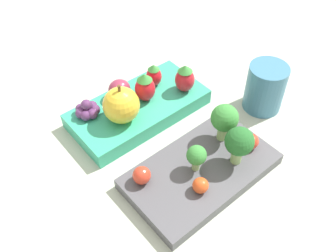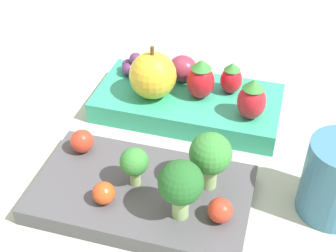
% 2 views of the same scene
% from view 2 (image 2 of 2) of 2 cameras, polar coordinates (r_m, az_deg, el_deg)
% --- Properties ---
extents(ground_plane, '(4.00, 4.00, 0.00)m').
position_cam_2_polar(ground_plane, '(0.53, -0.36, -2.79)').
color(ground_plane, '#ADB7A3').
extents(bento_box_savoury, '(0.23, 0.15, 0.02)m').
position_cam_2_polar(bento_box_savoury, '(0.47, -3.20, -8.27)').
color(bento_box_savoury, '#4C4C51').
rests_on(bento_box_savoury, ground_plane).
extents(bento_box_fruit, '(0.23, 0.13, 0.03)m').
position_cam_2_polar(bento_box_fruit, '(0.58, 2.57, 2.77)').
color(bento_box_fruit, '#33A87F').
rests_on(bento_box_fruit, ground_plane).
extents(broccoli_floret_0, '(0.04, 0.04, 0.06)m').
position_cam_2_polar(broccoli_floret_0, '(0.44, 5.19, -3.59)').
color(broccoli_floret_0, '#93B770').
rests_on(broccoli_floret_0, bento_box_savoury).
extents(broccoli_floret_1, '(0.04, 0.04, 0.06)m').
position_cam_2_polar(broccoli_floret_1, '(0.41, 1.58, -7.13)').
color(broccoli_floret_1, '#93B770').
rests_on(broccoli_floret_1, bento_box_savoury).
extents(broccoli_floret_2, '(0.03, 0.03, 0.04)m').
position_cam_2_polar(broccoli_floret_2, '(0.45, -4.65, -4.36)').
color(broccoli_floret_2, '#93B770').
rests_on(broccoli_floret_2, bento_box_savoury).
extents(cherry_tomato_0, '(0.03, 0.03, 0.03)m').
position_cam_2_polar(cherry_tomato_0, '(0.50, -10.45, -1.82)').
color(cherry_tomato_0, red).
rests_on(cherry_tomato_0, bento_box_savoury).
extents(cherry_tomato_1, '(0.02, 0.02, 0.02)m').
position_cam_2_polar(cherry_tomato_1, '(0.45, -7.82, -8.11)').
color(cherry_tomato_1, '#DB4C1E').
rests_on(cherry_tomato_1, bento_box_savoury).
extents(cherry_tomato_2, '(0.02, 0.02, 0.02)m').
position_cam_2_polar(cherry_tomato_2, '(0.43, 6.38, -10.18)').
color(cherry_tomato_2, red).
rests_on(cherry_tomato_2, bento_box_savoury).
extents(apple, '(0.06, 0.06, 0.07)m').
position_cam_2_polar(apple, '(0.56, -1.86, 6.18)').
color(apple, gold).
rests_on(apple, bento_box_fruit).
extents(strawberry_0, '(0.03, 0.03, 0.05)m').
position_cam_2_polar(strawberry_0, '(0.53, 10.19, 3.21)').
color(strawberry_0, red).
rests_on(strawberry_0, bento_box_fruit).
extents(strawberry_1, '(0.03, 0.03, 0.05)m').
position_cam_2_polar(strawberry_1, '(0.56, 4.01, 5.70)').
color(strawberry_1, red).
rests_on(strawberry_1, bento_box_fruit).
extents(strawberry_2, '(0.03, 0.03, 0.04)m').
position_cam_2_polar(strawberry_2, '(0.57, 7.73, 5.78)').
color(strawberry_2, red).
rests_on(strawberry_2, bento_box_fruit).
extents(plum, '(0.04, 0.03, 0.03)m').
position_cam_2_polar(plum, '(0.59, 1.82, 7.02)').
color(plum, '#892D47').
rests_on(plum, bento_box_fruit).
extents(grape_cluster, '(0.04, 0.04, 0.03)m').
position_cam_2_polar(grape_cluster, '(0.61, -3.91, 7.28)').
color(grape_cluster, '#562D5B').
rests_on(grape_cluster, bento_box_fruit).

